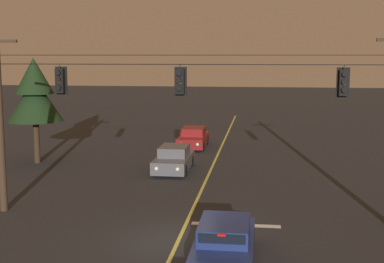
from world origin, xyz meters
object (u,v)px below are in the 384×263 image
object	(u,v)px
traffic_light_left_inner	(180,82)
traffic_light_centre	(344,83)
traffic_light_leftmost	(60,81)
car_oncoming_lead	(174,159)
car_waiting_near_lane	(224,243)
tree_verge_near	(35,93)
car_oncoming_trailing	(193,138)

from	to	relation	value
traffic_light_left_inner	traffic_light_centre	bearing A→B (deg)	0.00
traffic_light_leftmost	car_oncoming_lead	xyz separation A→B (m)	(3.11, 8.54, -4.77)
traffic_light_centre	car_waiting_near_lane	xyz separation A→B (m)	(-4.03, -4.38, -4.77)
tree_verge_near	car_oncoming_trailing	bearing A→B (deg)	37.65
traffic_light_leftmost	traffic_light_centre	bearing A→B (deg)	0.00
traffic_light_left_inner	car_oncoming_lead	size ratio (longest dim) A/B	0.28
traffic_light_left_inner	car_waiting_near_lane	size ratio (longest dim) A/B	0.28
traffic_light_centre	car_waiting_near_lane	size ratio (longest dim) A/B	0.28
traffic_light_centre	car_oncoming_lead	xyz separation A→B (m)	(-7.80, 8.54, -4.77)
tree_verge_near	traffic_light_leftmost	bearing A→B (deg)	-60.64
car_waiting_near_lane	tree_verge_near	bearing A→B (deg)	131.29
traffic_light_centre	car_waiting_near_lane	bearing A→B (deg)	-132.64
traffic_light_left_inner	car_oncoming_lead	xyz separation A→B (m)	(-1.70, 8.54, -4.77)
car_oncoming_lead	tree_verge_near	xyz separation A→B (m)	(-8.51, 1.06, 3.55)
car_oncoming_trailing	tree_verge_near	size ratio (longest dim) A/B	0.70
car_oncoming_lead	car_oncoming_trailing	bearing A→B (deg)	89.35
traffic_light_leftmost	car_waiting_near_lane	bearing A→B (deg)	-32.49
traffic_light_left_inner	traffic_light_centre	distance (m)	6.10
traffic_light_left_inner	tree_verge_near	xyz separation A→B (m)	(-10.21, 9.60, -1.22)
tree_verge_near	traffic_light_left_inner	bearing A→B (deg)	-43.24
traffic_light_leftmost	traffic_light_centre	world-z (taller)	same
traffic_light_centre	car_waiting_near_lane	distance (m)	7.63
traffic_light_centre	traffic_light_left_inner	bearing A→B (deg)	180.00
traffic_light_centre	traffic_light_leftmost	bearing A→B (deg)	180.00
traffic_light_left_inner	car_oncoming_trailing	world-z (taller)	traffic_light_left_inner
traffic_light_leftmost	car_oncoming_trailing	size ratio (longest dim) A/B	0.28
traffic_light_left_inner	car_waiting_near_lane	xyz separation A→B (m)	(2.07, -4.38, -4.77)
traffic_light_left_inner	car_oncoming_lead	distance (m)	9.93
tree_verge_near	car_waiting_near_lane	bearing A→B (deg)	-48.71
traffic_light_leftmost	car_oncoming_lead	size ratio (longest dim) A/B	0.28
traffic_light_centre	car_oncoming_lead	bearing A→B (deg)	132.42
car_oncoming_lead	tree_verge_near	bearing A→B (deg)	172.88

